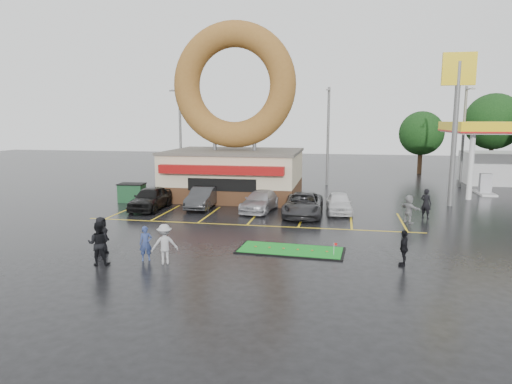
% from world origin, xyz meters
% --- Properties ---
extents(ground, '(120.00, 120.00, 0.00)m').
position_xyz_m(ground, '(0.00, 0.00, 0.00)').
color(ground, black).
rests_on(ground, ground).
extents(donut_shop, '(10.20, 8.70, 13.50)m').
position_xyz_m(donut_shop, '(-3.00, 12.97, 4.46)').
color(donut_shop, '#472B19').
rests_on(donut_shop, ground).
extents(shell_sign, '(2.20, 0.36, 10.60)m').
position_xyz_m(shell_sign, '(13.00, 12.00, 7.38)').
color(shell_sign, slate).
rests_on(shell_sign, ground).
extents(streetlight_left, '(0.40, 2.21, 9.00)m').
position_xyz_m(streetlight_left, '(-10.00, 19.92, 4.78)').
color(streetlight_left, slate).
rests_on(streetlight_left, ground).
extents(streetlight_mid, '(0.40, 2.21, 9.00)m').
position_xyz_m(streetlight_mid, '(4.00, 20.92, 4.78)').
color(streetlight_mid, slate).
rests_on(streetlight_mid, ground).
extents(streetlight_right, '(0.40, 2.21, 9.00)m').
position_xyz_m(streetlight_right, '(16.00, 21.92, 4.78)').
color(streetlight_right, slate).
rests_on(streetlight_right, ground).
extents(tree_far_c, '(6.30, 6.30, 9.00)m').
position_xyz_m(tree_far_c, '(22.00, 34.00, 5.84)').
color(tree_far_c, '#332114').
rests_on(tree_far_c, ground).
extents(tree_far_d, '(4.90, 4.90, 7.00)m').
position_xyz_m(tree_far_d, '(14.00, 32.00, 4.53)').
color(tree_far_d, '#332114').
rests_on(tree_far_d, ground).
extents(car_black, '(2.01, 4.67, 1.57)m').
position_xyz_m(car_black, '(-7.42, 6.75, 0.79)').
color(car_black, black).
rests_on(car_black, ground).
extents(car_dgrey, '(1.63, 4.41, 1.44)m').
position_xyz_m(car_dgrey, '(-4.09, 8.00, 0.72)').
color(car_dgrey, '#28292A').
rests_on(car_dgrey, ground).
extents(car_silver, '(2.43, 4.77, 1.33)m').
position_xyz_m(car_silver, '(0.01, 7.75, 0.66)').
color(car_silver, '#9D9DA2').
rests_on(car_silver, ground).
extents(car_grey, '(2.45, 5.20, 1.44)m').
position_xyz_m(car_grey, '(2.99, 6.70, 0.72)').
color(car_grey, '#2D2D2F').
rests_on(car_grey, ground).
extents(car_white, '(1.87, 4.09, 1.36)m').
position_xyz_m(car_white, '(5.24, 8.00, 0.68)').
color(car_white, silver).
rests_on(car_white, ground).
extents(person_blue, '(0.66, 0.58, 1.53)m').
position_xyz_m(person_blue, '(-2.96, -3.98, 0.76)').
color(person_blue, navy).
rests_on(person_blue, ground).
extents(person_blackjkt, '(1.05, 0.89, 1.87)m').
position_xyz_m(person_blackjkt, '(-4.65, -4.91, 0.94)').
color(person_blackjkt, black).
rests_on(person_blackjkt, ground).
extents(person_hoodie, '(1.28, 1.04, 1.73)m').
position_xyz_m(person_hoodie, '(-1.97, -4.26, 0.87)').
color(person_hoodie, '#9C9C9E').
rests_on(person_hoodie, ground).
extents(person_bystander, '(0.60, 0.88, 1.73)m').
position_xyz_m(person_bystander, '(-5.36, -3.44, 0.87)').
color(person_bystander, black).
rests_on(person_bystander, ground).
extents(person_cameraman, '(0.54, 0.96, 1.54)m').
position_xyz_m(person_cameraman, '(8.00, -2.64, 0.77)').
color(person_cameraman, black).
rests_on(person_cameraman, ground).
extents(person_walker_near, '(1.27, 1.57, 1.67)m').
position_xyz_m(person_walker_near, '(9.35, 5.86, 0.84)').
color(person_walker_near, gray).
rests_on(person_walker_near, ground).
extents(person_walker_far, '(0.81, 0.76, 1.86)m').
position_xyz_m(person_walker_far, '(10.55, 7.31, 0.93)').
color(person_walker_far, black).
rests_on(person_walker_far, ground).
extents(dumpster, '(1.88, 1.32, 1.30)m').
position_xyz_m(dumpster, '(-10.02, 9.30, 0.65)').
color(dumpster, '#1C4929').
rests_on(dumpster, ground).
extents(putting_green, '(5.10, 2.46, 0.62)m').
position_xyz_m(putting_green, '(3.09, -1.36, 0.04)').
color(putting_green, black).
rests_on(putting_green, ground).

